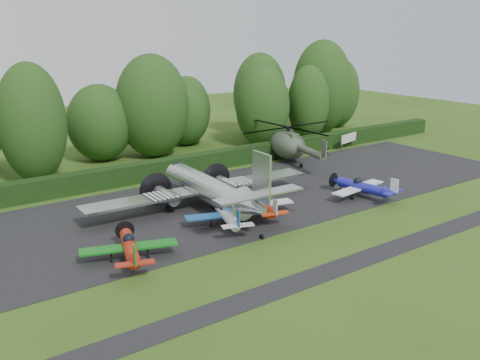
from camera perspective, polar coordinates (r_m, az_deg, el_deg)
ground at (r=41.44m, az=4.77°, el=-6.33°), size 160.00×160.00×0.00m
apron at (r=48.97m, az=-2.79°, el=-2.69°), size 70.00×18.00×0.01m
taxiway_verge at (r=37.47m, az=10.76°, el=-9.10°), size 70.00×2.00×0.00m
hedgerow at (r=58.13m, az=-8.68°, el=0.19°), size 90.00×1.60×2.00m
transport_plane at (r=47.13m, az=-3.33°, el=-0.95°), size 22.03×16.89×7.06m
light_plane_red at (r=37.93m, az=-11.70°, el=-7.05°), size 6.75×7.10×2.59m
light_plane_white at (r=43.41m, az=-1.44°, el=-3.71°), size 6.65×7.00×2.56m
light_plane_orange at (r=45.91m, az=2.06°, el=-2.63°), size 6.43×6.76×2.47m
light_plane_blue at (r=51.97m, az=12.92°, el=-0.72°), size 6.78×7.13×2.61m
helicopter at (r=64.49m, az=5.18°, el=4.00°), size 13.29×15.56×4.28m
sign_board at (r=72.35m, az=11.53°, el=4.34°), size 3.68×0.14×2.07m
tree_0 at (r=66.92m, az=-9.36°, el=7.79°), size 8.99×8.99×12.64m
tree_1 at (r=82.35m, az=8.74°, el=9.79°), size 8.85×8.85×13.88m
tree_2 at (r=58.86m, az=-21.31°, el=5.66°), size 6.91×6.91×12.43m
tree_3 at (r=66.41m, az=-14.73°, el=5.92°), size 7.79×7.79×9.23m
tree_4 at (r=71.99m, az=2.44°, el=7.84°), size 7.23×7.23×10.84m
tree_5 at (r=74.11m, az=-5.60°, el=7.41°), size 6.21×6.21×9.30m
tree_7 at (r=87.70m, az=10.35°, el=9.17°), size 6.96×6.96×11.06m
tree_11 at (r=79.98m, az=2.12°, el=9.13°), size 7.87×7.87×12.10m
tree_12 at (r=76.71m, az=7.30°, el=8.14°), size 5.84×5.84×10.58m
tree_13 at (r=73.34m, az=-5.93°, el=6.88°), size 6.76×6.76×8.20m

